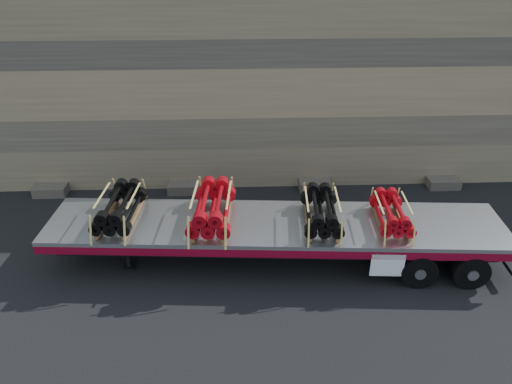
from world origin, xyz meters
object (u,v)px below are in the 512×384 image
Objects in this scene: bundle_front at (120,208)px; bundle_midrear at (321,211)px; trailer at (275,241)px; bundle_rear at (392,213)px; bundle_midfront at (212,208)px.

bundle_front reaches higher than bundle_midrear.
bundle_rear is at bearing 0.00° from trailer.
bundle_midfront is 1.26× the size of bundle_rear.
bundle_front is 2.70m from bundle_midfront.
trailer is at bearing 180.00° from bundle_rear.
bundle_midfront is at bearing 180.00° from bundle_rear.
bundle_rear is at bearing 0.00° from bundle_front.
bundle_midrear is at bearing 180.00° from bundle_rear.
trailer is 4.65m from bundle_front.
bundle_midrear is (1.32, -0.09, 1.05)m from trailer.
bundle_midfront is (2.69, -0.18, 0.03)m from bundle_front.
bundle_midrear is at bearing 0.00° from bundle_midfront.
bundle_front reaches higher than bundle_rear.
bundle_midrear is 2.01m from bundle_rear.
bundle_midfront is at bearing -180.00° from bundle_midrear.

